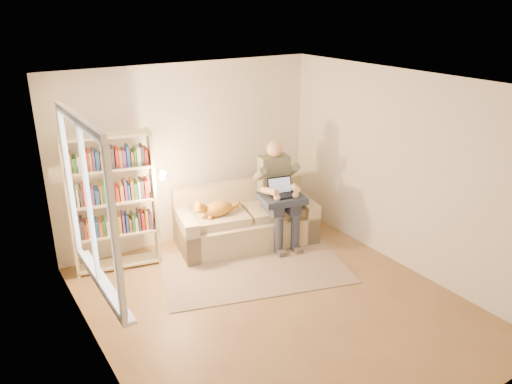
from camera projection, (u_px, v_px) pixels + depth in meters
floor at (276, 304)px, 5.95m from camera, size 4.50×4.50×0.00m
ceiling at (280, 84)px, 5.01m from camera, size 4.00×4.50×0.02m
wall_left at (95, 250)px, 4.47m from camera, size 0.02×4.50×2.60m
wall_right at (404, 172)px, 6.49m from camera, size 0.02×4.50×2.60m
wall_back at (189, 154)px, 7.24m from camera, size 4.00×0.02×2.60m
wall_front at (451, 301)px, 3.71m from camera, size 4.00×0.02×2.60m
window at (94, 233)px, 4.63m from camera, size 0.12×1.52×1.69m
sofa at (245, 222)px, 7.40m from camera, size 2.14×1.30×0.85m
person at (278, 188)px, 7.22m from camera, size 0.55×0.75×1.52m
cat at (215, 209)px, 7.00m from camera, size 0.71×0.33×0.25m
blanket at (284, 198)px, 7.13m from camera, size 0.70×0.62×0.10m
laptop at (284, 191)px, 7.10m from camera, size 0.42×0.37×0.31m
bookshelf at (112, 196)px, 6.43m from camera, size 1.22×0.58×1.86m
rug at (255, 269)px, 6.72m from camera, size 2.76×2.09×0.01m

